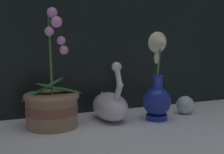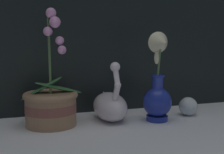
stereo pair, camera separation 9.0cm
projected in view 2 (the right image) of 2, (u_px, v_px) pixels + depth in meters
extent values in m
plane|color=white|center=(134.00, 130.00, 1.00)|extent=(2.80, 2.80, 0.00)
cylinder|color=#9E7556|center=(51.00, 109.00, 1.04)|extent=(0.17, 0.17, 0.11)
cylinder|color=brown|center=(51.00, 108.00, 1.04)|extent=(0.17, 0.17, 0.03)
torus|color=#9E7556|center=(50.00, 95.00, 1.04)|extent=(0.18, 0.18, 0.02)
cylinder|color=#4C6B3D|center=(49.00, 54.00, 1.02)|extent=(0.01, 0.03, 0.26)
ellipsoid|color=#38703D|center=(59.00, 88.00, 1.05)|extent=(0.17, 0.07, 0.06)
ellipsoid|color=#38703D|center=(41.00, 89.00, 1.03)|extent=(0.15, 0.09, 0.09)
sphere|color=#DB8EC6|center=(51.00, 13.00, 1.00)|extent=(0.03, 0.03, 0.03)
sphere|color=#DB8EC6|center=(55.00, 22.00, 0.99)|extent=(0.04, 0.04, 0.04)
sphere|color=#DB8EC6|center=(48.00, 31.00, 0.99)|extent=(0.03, 0.03, 0.03)
sphere|color=#DB8EC6|center=(60.00, 41.00, 1.01)|extent=(0.03, 0.03, 0.03)
sphere|color=#DB8EC6|center=(62.00, 50.00, 1.00)|extent=(0.03, 0.03, 0.03)
ellipsoid|color=white|center=(110.00, 107.00, 1.11)|extent=(0.11, 0.19, 0.10)
cone|color=white|center=(104.00, 99.00, 1.17)|extent=(0.06, 0.08, 0.08)
cylinder|color=white|center=(116.00, 94.00, 1.03)|extent=(0.02, 0.05, 0.07)
sphere|color=white|center=(118.00, 85.00, 1.01)|extent=(0.02, 0.02, 0.02)
cylinder|color=white|center=(116.00, 76.00, 1.02)|extent=(0.02, 0.04, 0.07)
sphere|color=white|center=(115.00, 67.00, 1.03)|extent=(0.03, 0.03, 0.03)
cylinder|color=navy|center=(157.00, 118.00, 1.11)|extent=(0.08, 0.08, 0.02)
ellipsoid|color=navy|center=(157.00, 102.00, 1.10)|extent=(0.10, 0.10, 0.11)
cylinder|color=navy|center=(158.00, 82.00, 1.09)|extent=(0.04, 0.04, 0.04)
torus|color=navy|center=(158.00, 76.00, 1.09)|extent=(0.05, 0.05, 0.01)
cylinder|color=#567A47|center=(159.00, 62.00, 1.07)|extent=(0.01, 0.02, 0.10)
cone|color=beige|center=(162.00, 43.00, 1.05)|extent=(0.07, 0.06, 0.08)
ellipsoid|color=beige|center=(157.00, 58.00, 1.07)|extent=(0.02, 0.02, 0.04)
sphere|color=silver|center=(188.00, 106.00, 1.18)|extent=(0.07, 0.07, 0.07)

